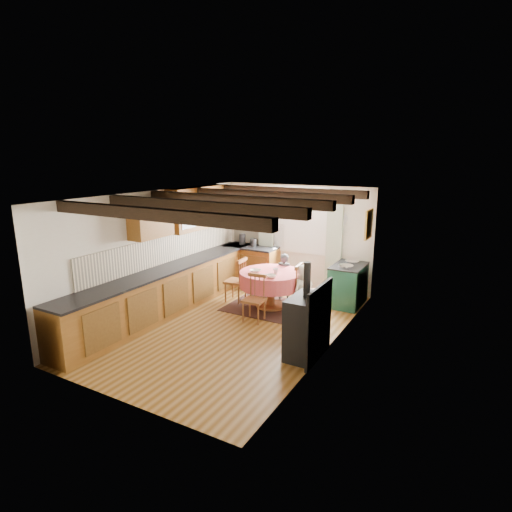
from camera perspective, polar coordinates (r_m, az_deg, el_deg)
The scene contains 40 objects.
floor at distance 7.74m, azimuth -2.92°, elevation -9.54°, with size 3.60×5.50×0.00m, color olive.
ceiling at distance 7.14m, azimuth -3.16°, elevation 8.44°, with size 3.60×5.50×0.00m, color white.
wall_back at distance 9.73m, azimuth 5.60°, elevation 2.67°, with size 3.60×0.00×2.40m, color silver.
wall_front at distance 5.34m, azimuth -19.03°, elevation -7.42°, with size 3.60×0.00×2.40m, color silver.
wall_left at distance 8.42m, azimuth -13.48°, elevation 0.62°, with size 0.00×5.50×2.40m, color silver.
wall_right at distance 6.60m, azimuth 10.35°, elevation -2.83°, with size 0.00×5.50×2.40m, color silver.
beam_a at distance 5.57m, azimuth -14.21°, elevation 5.61°, with size 3.60×0.16×0.16m, color black.
beam_b at distance 6.33m, azimuth -8.00°, elevation 6.83°, with size 3.60×0.16×0.16m, color black.
beam_c at distance 7.15m, azimuth -3.15°, elevation 7.72°, with size 3.60×0.16×0.16m, color black.
beam_d at distance 8.01m, azimuth 0.70°, elevation 8.39°, with size 3.60×0.16×0.16m, color black.
beam_e at distance 8.90m, azimuth 3.80°, elevation 8.90°, with size 3.60×0.16×0.16m, color black.
splash_left at distance 8.62m, azimuth -12.04°, elevation 1.00°, with size 0.02×4.50×0.55m, color beige.
splash_back at distance 10.14m, azimuth 0.36°, elevation 3.20°, with size 1.40×0.02×0.55m, color beige.
base_cabinet_left at distance 8.43m, azimuth -11.67°, elevation -4.65°, with size 0.60×5.30×0.88m, color brown.
base_cabinet_back at distance 10.10m, azimuth -0.66°, elevation -1.28°, with size 1.30×0.60×0.88m, color brown.
worktop_left at distance 8.28m, azimuth -11.72°, elevation -1.65°, with size 0.64×5.30×0.04m, color black.
worktop_back at distance 9.97m, azimuth -0.72°, elevation 1.25°, with size 1.30×0.64×0.04m, color black.
wall_cabinet_glass at distance 9.09m, azimuth -7.83°, elevation 6.62°, with size 0.34×1.80×0.90m, color brown.
wall_cabinet_solid at distance 7.96m, azimuth -14.30°, elevation 4.96°, with size 0.34×0.90×0.70m, color brown.
window_frame at distance 9.61m, azimuth 6.17°, elevation 4.94°, with size 1.34×0.03×1.54m, color white.
window_pane at distance 9.61m, azimuth 6.18°, elevation 4.95°, with size 1.20×0.01×1.40m, color white.
curtain_left at distance 9.98m, azimuth 1.40°, elevation 2.43°, with size 0.35×0.10×2.10m, color #98A688.
curtain_right at distance 9.33m, azimuth 10.69°, elevation 1.39°, with size 0.35×0.10×2.10m, color #98A688.
curtain_rod at distance 9.46m, azimuth 6.05°, elevation 8.47°, with size 0.03×0.03×2.00m, color black.
wall_picture at distance 8.66m, azimuth 15.27°, elevation 4.25°, with size 0.04×0.50×0.60m, color gold.
wall_plate at distance 9.25m, azimuth 11.58°, elevation 5.03°, with size 0.30×0.30×0.02m, color silver.
rug at distance 8.59m, azimuth 2.04°, elevation -7.08°, with size 1.74×1.35×0.01m, color #391B15.
dining_table at distance 8.46m, azimuth 2.06°, elevation -4.69°, with size 1.27×1.27×0.77m, color #BB3C5C, non-canonical shape.
chair_near at distance 7.77m, azimuth -0.29°, elevation -5.88°, with size 0.38×0.40×0.90m, color brown, non-canonical shape.
chair_left at distance 8.83m, azimuth -2.85°, elevation -3.26°, with size 0.41×0.43×0.96m, color brown, non-canonical shape.
chair_right at distance 8.12m, azimuth 7.05°, elevation -4.70°, with size 0.43×0.45×1.01m, color brown, non-canonical shape.
aga_range at distance 8.84m, azimuth 12.55°, elevation -3.84°, with size 0.61×0.95×0.88m, color #194834, non-canonical shape.
cast_iron_stove at distance 6.40m, azimuth 6.92°, elevation -7.44°, with size 0.45×0.76×1.51m, color black, non-canonical shape.
child_far at distance 8.93m, azimuth 3.89°, elevation -2.84°, with size 0.37×0.25×1.02m, color #3B4246.
child_right at distance 8.09m, azimuth 6.51°, elevation -4.71°, with size 0.50×0.32×1.02m, color white.
bowl_a at distance 8.30m, azimuth -0.05°, elevation -2.07°, with size 0.22×0.22×0.05m, color silver.
bowl_b at distance 7.93m, azimuth 2.06°, elevation -2.81°, with size 0.20×0.20×0.06m, color silver.
cup at distance 8.23m, azimuth 2.74°, elevation -2.07°, with size 0.10×0.10×0.10m, color silver.
canister_tall at distance 10.13m, azimuth -1.89°, elevation 2.34°, with size 0.16×0.16×0.27m, color #262628.
canister_wide at distance 9.98m, azimuth -0.37°, elevation 1.91°, with size 0.16×0.16×0.18m, color #262628.
Camera 1 is at (3.79, -6.01, 3.06)m, focal length 29.04 mm.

